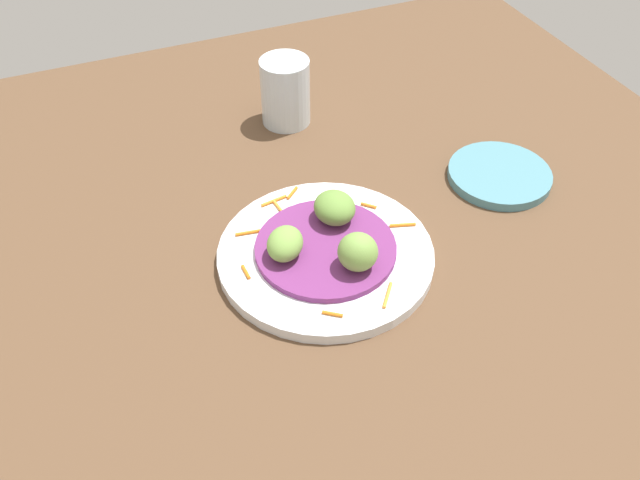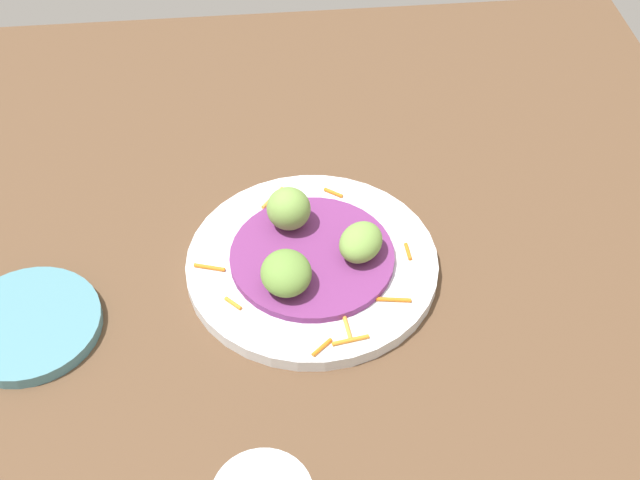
# 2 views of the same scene
# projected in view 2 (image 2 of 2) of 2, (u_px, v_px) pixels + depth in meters

# --- Properties ---
(table_surface) EXTENTS (1.10, 1.10, 0.02)m
(table_surface) POSITION_uv_depth(u_px,v_px,m) (260.00, 313.00, 0.83)
(table_surface) COLOR brown
(table_surface) RESTS_ON ground
(main_plate) EXTENTS (0.26, 0.26, 0.01)m
(main_plate) POSITION_uv_depth(u_px,v_px,m) (312.00, 264.00, 0.86)
(main_plate) COLOR silver
(main_plate) RESTS_ON table_surface
(cabbage_bed) EXTENTS (0.17, 0.17, 0.01)m
(cabbage_bed) POSITION_uv_depth(u_px,v_px,m) (312.00, 256.00, 0.85)
(cabbage_bed) COLOR #702D6B
(cabbage_bed) RESTS_ON main_plate
(carrot_garnish) EXTENTS (0.22, 0.23, 0.00)m
(carrot_garnish) POSITION_uv_depth(u_px,v_px,m) (318.00, 278.00, 0.83)
(carrot_garnish) COLOR orange
(carrot_garnish) RESTS_ON main_plate
(guac_scoop_left) EXTENTS (0.06, 0.06, 0.05)m
(guac_scoop_left) POSITION_uv_depth(u_px,v_px,m) (289.00, 209.00, 0.86)
(guac_scoop_left) COLOR #759E47
(guac_scoop_left) RESTS_ON cabbage_bed
(guac_scoop_center) EXTENTS (0.05, 0.06, 0.04)m
(guac_scoop_center) POSITION_uv_depth(u_px,v_px,m) (286.00, 273.00, 0.80)
(guac_scoop_center) COLOR olive
(guac_scoop_center) RESTS_ON cabbage_bed
(guac_scoop_right) EXTENTS (0.06, 0.07, 0.03)m
(guac_scoop_right) POSITION_uv_depth(u_px,v_px,m) (361.00, 242.00, 0.83)
(guac_scoop_right) COLOR #759E47
(guac_scoop_right) RESTS_ON cabbage_bed
(side_plate_small) EXTENTS (0.14, 0.14, 0.01)m
(side_plate_small) POSITION_uv_depth(u_px,v_px,m) (29.00, 325.00, 0.80)
(side_plate_small) COLOR teal
(side_plate_small) RESTS_ON table_surface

